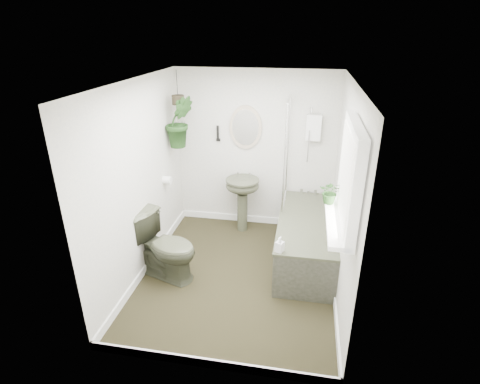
# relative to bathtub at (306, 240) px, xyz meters

# --- Properties ---
(floor) EXTENTS (2.30, 2.80, 0.02)m
(floor) POSITION_rel_bathtub_xyz_m (-0.80, -0.50, -0.30)
(floor) COLOR black
(floor) RESTS_ON ground
(ceiling) EXTENTS (2.30, 2.80, 0.02)m
(ceiling) POSITION_rel_bathtub_xyz_m (-0.80, -0.50, 2.02)
(ceiling) COLOR white
(ceiling) RESTS_ON ground
(wall_back) EXTENTS (2.30, 0.02, 2.30)m
(wall_back) POSITION_rel_bathtub_xyz_m (-0.80, 0.91, 0.86)
(wall_back) COLOR beige
(wall_back) RESTS_ON ground
(wall_front) EXTENTS (2.30, 0.02, 2.30)m
(wall_front) POSITION_rel_bathtub_xyz_m (-0.80, -1.91, 0.86)
(wall_front) COLOR beige
(wall_front) RESTS_ON ground
(wall_left) EXTENTS (0.02, 2.80, 2.30)m
(wall_left) POSITION_rel_bathtub_xyz_m (-1.96, -0.50, 0.86)
(wall_left) COLOR beige
(wall_left) RESTS_ON ground
(wall_right) EXTENTS (0.02, 2.80, 2.30)m
(wall_right) POSITION_rel_bathtub_xyz_m (0.36, -0.50, 0.86)
(wall_right) COLOR beige
(wall_right) RESTS_ON ground
(skirting) EXTENTS (2.30, 2.80, 0.10)m
(skirting) POSITION_rel_bathtub_xyz_m (-0.80, -0.50, -0.24)
(skirting) COLOR white
(skirting) RESTS_ON floor
(bathtub) EXTENTS (0.72, 1.72, 0.58)m
(bathtub) POSITION_rel_bathtub_xyz_m (0.00, 0.00, 0.00)
(bathtub) COLOR #3D402F
(bathtub) RESTS_ON floor
(bath_screen) EXTENTS (0.04, 0.72, 1.40)m
(bath_screen) POSITION_rel_bathtub_xyz_m (-0.33, 0.49, 0.99)
(bath_screen) COLOR silver
(bath_screen) RESTS_ON bathtub
(shower_box) EXTENTS (0.20, 0.10, 0.35)m
(shower_box) POSITION_rel_bathtub_xyz_m (0.00, 0.84, 1.26)
(shower_box) COLOR white
(shower_box) RESTS_ON wall_back
(oval_mirror) EXTENTS (0.46, 0.03, 0.62)m
(oval_mirror) POSITION_rel_bathtub_xyz_m (-0.94, 0.87, 1.21)
(oval_mirror) COLOR tan
(oval_mirror) RESTS_ON wall_back
(wall_sconce) EXTENTS (0.04, 0.04, 0.22)m
(wall_sconce) POSITION_rel_bathtub_xyz_m (-1.34, 0.86, 1.11)
(wall_sconce) COLOR black
(wall_sconce) RESTS_ON wall_back
(toilet_roll_holder) EXTENTS (0.11, 0.11, 0.11)m
(toilet_roll_holder) POSITION_rel_bathtub_xyz_m (-1.90, 0.20, 0.61)
(toilet_roll_holder) COLOR white
(toilet_roll_holder) RESTS_ON wall_left
(window_recess) EXTENTS (0.08, 1.00, 0.90)m
(window_recess) POSITION_rel_bathtub_xyz_m (0.29, -1.20, 1.36)
(window_recess) COLOR white
(window_recess) RESTS_ON wall_right
(window_sill) EXTENTS (0.18, 1.00, 0.04)m
(window_sill) POSITION_rel_bathtub_xyz_m (0.22, -1.20, 0.94)
(window_sill) COLOR white
(window_sill) RESTS_ON wall_right
(window_blinds) EXTENTS (0.01, 0.86, 0.76)m
(window_blinds) POSITION_rel_bathtub_xyz_m (0.24, -1.20, 1.36)
(window_blinds) COLOR white
(window_blinds) RESTS_ON wall_right
(toilet) EXTENTS (0.90, 0.68, 0.81)m
(toilet) POSITION_rel_bathtub_xyz_m (-1.65, -0.64, 0.12)
(toilet) COLOR #3D402F
(toilet) RESTS_ON floor
(pedestal_sink) EXTENTS (0.52, 0.45, 0.82)m
(pedestal_sink) POSITION_rel_bathtub_xyz_m (-0.94, 0.63, 0.12)
(pedestal_sink) COLOR #3D402F
(pedestal_sink) RESTS_ON floor
(sill_plant) EXTENTS (0.23, 0.20, 0.23)m
(sill_plant) POSITION_rel_bathtub_xyz_m (0.17, -0.90, 1.07)
(sill_plant) COLOR black
(sill_plant) RESTS_ON window_sill
(hanging_plant) EXTENTS (0.48, 0.45, 0.70)m
(hanging_plant) POSITION_rel_bathtub_xyz_m (-1.77, 0.49, 1.35)
(hanging_plant) COLOR black
(hanging_plant) RESTS_ON ceiling
(soap_bottle) EXTENTS (0.11, 0.11, 0.18)m
(soap_bottle) POSITION_rel_bathtub_xyz_m (-0.29, -0.79, 0.38)
(soap_bottle) COLOR black
(soap_bottle) RESTS_ON bathtub
(hanging_pot) EXTENTS (0.16, 0.16, 0.12)m
(hanging_pot) POSITION_rel_bathtub_xyz_m (-1.77, 0.49, 1.63)
(hanging_pot) COLOR black
(hanging_pot) RESTS_ON ceiling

